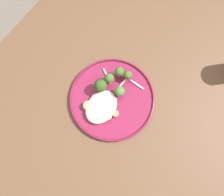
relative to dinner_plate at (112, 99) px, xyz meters
The scene contains 19 objects.
ground 0.75m from the dinner_plate, 99.87° to the right, with size 6.00×6.00×0.00m, color #665B51.
wooden_dining_table 0.10m from the dinner_plate, 99.87° to the right, with size 1.40×1.00×0.74m.
dinner_plate is the anchor object (origin of this frame).
noodle_bed 0.05m from the dinner_plate, 167.93° to the left, with size 0.12×0.09×0.03m.
seared_scallop_tilted_round 0.07m from the dinner_plate, behind, with size 0.02×0.02×0.01m.
seared_scallop_on_noodles 0.03m from the dinner_plate, 118.29° to the left, with size 0.03×0.03×0.02m.
seared_scallop_tiny_bay 0.09m from the dinner_plate, 144.75° to the left, with size 0.03×0.03×0.02m.
seared_scallop_left_edge 0.05m from the dinner_plate, 127.27° to the left, with size 0.03×0.03×0.01m.
seared_scallop_large_seared 0.06m from the dinner_plate, 155.15° to the right, with size 0.02×0.02×0.02m.
seared_scallop_half_hidden 0.06m from the dinner_plate, 131.94° to the right, with size 0.02×0.02×0.01m.
seared_scallop_right_edge 0.03m from the dinner_plate, 161.41° to the left, with size 0.03×0.03×0.01m.
broccoli_floret_small_sprig 0.05m from the dinner_plate, 19.77° to the right, with size 0.03×0.03×0.05m.
broccoli_floret_near_rim 0.10m from the dinner_plate, ahead, with size 0.03×0.03×0.05m.
broccoli_floret_split_head 0.09m from the dinner_plate, 20.45° to the left, with size 0.03×0.03×0.05m.
broccoli_floret_beside_noodles 0.07m from the dinner_plate, 45.03° to the left, with size 0.03×0.03×0.05m.
broccoli_floret_front_edge 0.06m from the dinner_plate, 83.81° to the left, with size 0.04×0.04×0.06m.
onion_sliver_curled_piece 0.08m from the dinner_plate, 48.69° to the left, with size 0.06×0.01×0.00m, color silver.
onion_sliver_short_strip 0.06m from the dinner_plate, ahead, with size 0.06×0.01×0.00m, color silver.
onion_sliver_pale_crescent 0.10m from the dinner_plate, 23.39° to the right, with size 0.05×0.01×0.00m, color silver.
Camera 1 is at (-0.14, -0.07, 1.50)m, focal length 36.51 mm.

